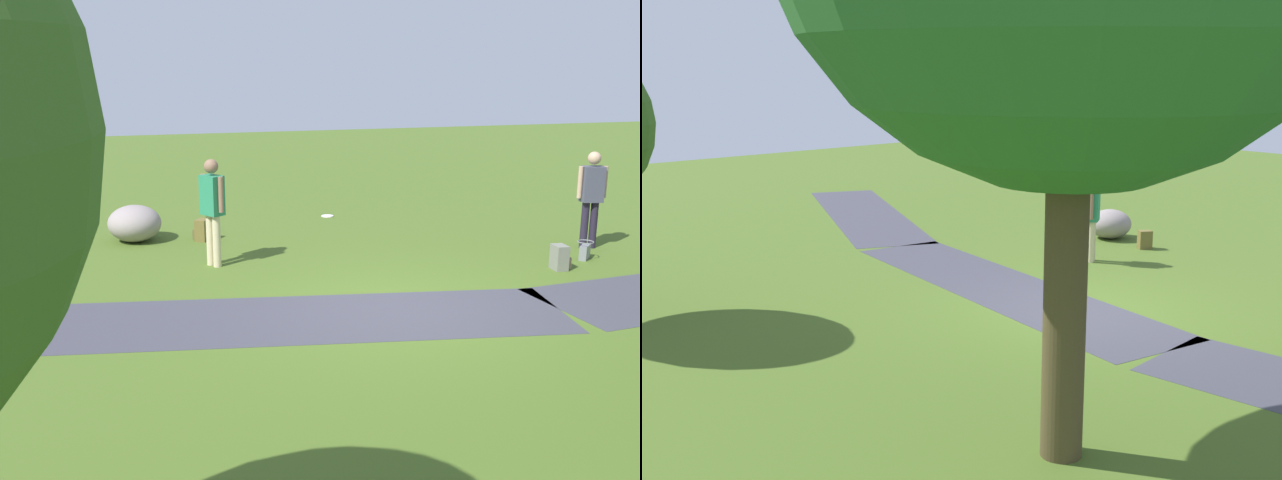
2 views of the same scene
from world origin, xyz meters
TOP-DOWN VIEW (x-y plane):
  - ground_plane at (0.00, 0.00)m, footprint 48.00×48.00m
  - footpath_segment_mid at (1.92, -0.02)m, footprint 8.20×3.18m
  - footpath_segment_far at (9.49, -2.37)m, footprint 8.04×5.08m
  - lawn_boulder at (3.28, -4.85)m, footprint 1.11×1.15m
  - man_near_boulder at (2.13, -2.78)m, footprint 0.39×0.46m
  - backpack_by_boulder at (2.09, -4.55)m, footprint 0.35×0.34m

SIDE VIEW (x-z plane):
  - ground_plane at x=0.00m, z-range 0.00..0.00m
  - footpath_segment_mid at x=1.92m, z-range 0.00..0.01m
  - footpath_segment_far at x=9.49m, z-range 0.00..0.01m
  - backpack_by_boulder at x=2.09m, z-range -0.01..0.39m
  - lawn_boulder at x=3.28m, z-range 0.00..0.67m
  - man_near_boulder at x=2.13m, z-range 0.14..1.88m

